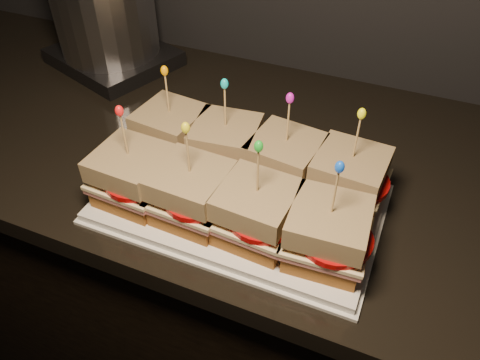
% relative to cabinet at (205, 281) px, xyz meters
% --- Properties ---
extents(cabinet, '(2.47, 0.62, 0.89)m').
position_rel_cabinet_xyz_m(cabinet, '(0.00, 0.00, 0.00)').
color(cabinet, black).
rests_on(cabinet, ground).
extents(granite_slab, '(2.51, 0.66, 0.04)m').
position_rel_cabinet_xyz_m(granite_slab, '(0.00, 0.00, 0.46)').
color(granite_slab, black).
rests_on(granite_slab, cabinet).
extents(platter, '(0.43, 0.27, 0.02)m').
position_rel_cabinet_xyz_m(platter, '(0.17, -0.15, 0.49)').
color(platter, white).
rests_on(platter, granite_slab).
extents(platter_rim, '(0.44, 0.28, 0.01)m').
position_rel_cabinet_xyz_m(platter_rim, '(0.17, -0.15, 0.49)').
color(platter_rim, white).
rests_on(platter_rim, granite_slab).
extents(sandwich_0_bread_bot, '(0.11, 0.11, 0.03)m').
position_rel_cabinet_xyz_m(sandwich_0_bread_bot, '(0.01, -0.09, 0.52)').
color(sandwich_0_bread_bot, brown).
rests_on(sandwich_0_bread_bot, platter).
extents(sandwich_0_ham, '(0.12, 0.12, 0.01)m').
position_rel_cabinet_xyz_m(sandwich_0_ham, '(0.01, -0.09, 0.53)').
color(sandwich_0_ham, '#C3655E').
rests_on(sandwich_0_ham, sandwich_0_bread_bot).
extents(sandwich_0_cheese, '(0.12, 0.12, 0.01)m').
position_rel_cabinet_xyz_m(sandwich_0_cheese, '(0.01, -0.09, 0.54)').
color(sandwich_0_cheese, '#F9E2A6').
rests_on(sandwich_0_cheese, sandwich_0_ham).
extents(sandwich_0_tomato, '(0.10, 0.10, 0.01)m').
position_rel_cabinet_xyz_m(sandwich_0_tomato, '(0.02, -0.10, 0.55)').
color(sandwich_0_tomato, '#B30809').
rests_on(sandwich_0_tomato, sandwich_0_cheese).
extents(sandwich_0_bread_top, '(0.11, 0.11, 0.03)m').
position_rel_cabinet_xyz_m(sandwich_0_bread_top, '(0.01, -0.09, 0.57)').
color(sandwich_0_bread_top, '#523012').
rests_on(sandwich_0_bread_top, sandwich_0_tomato).
extents(sandwich_0_pick, '(0.00, 0.00, 0.09)m').
position_rel_cabinet_xyz_m(sandwich_0_pick, '(0.01, -0.09, 0.62)').
color(sandwich_0_pick, tan).
rests_on(sandwich_0_pick, sandwich_0_bread_top).
extents(sandwich_0_frill, '(0.01, 0.01, 0.02)m').
position_rel_cabinet_xyz_m(sandwich_0_frill, '(0.01, -0.09, 0.66)').
color(sandwich_0_frill, orange).
rests_on(sandwich_0_frill, sandwich_0_pick).
extents(sandwich_1_bread_bot, '(0.11, 0.11, 0.03)m').
position_rel_cabinet_xyz_m(sandwich_1_bread_bot, '(0.12, -0.09, 0.52)').
color(sandwich_1_bread_bot, brown).
rests_on(sandwich_1_bread_bot, platter).
extents(sandwich_1_ham, '(0.12, 0.12, 0.01)m').
position_rel_cabinet_xyz_m(sandwich_1_ham, '(0.12, -0.09, 0.53)').
color(sandwich_1_ham, '#C3655E').
rests_on(sandwich_1_ham, sandwich_1_bread_bot).
extents(sandwich_1_cheese, '(0.12, 0.12, 0.01)m').
position_rel_cabinet_xyz_m(sandwich_1_cheese, '(0.12, -0.09, 0.54)').
color(sandwich_1_cheese, '#F9E2A6').
rests_on(sandwich_1_cheese, sandwich_1_ham).
extents(sandwich_1_tomato, '(0.10, 0.10, 0.01)m').
position_rel_cabinet_xyz_m(sandwich_1_tomato, '(0.13, -0.10, 0.55)').
color(sandwich_1_tomato, '#B30809').
rests_on(sandwich_1_tomato, sandwich_1_cheese).
extents(sandwich_1_bread_top, '(0.11, 0.11, 0.03)m').
position_rel_cabinet_xyz_m(sandwich_1_bread_top, '(0.12, -0.09, 0.57)').
color(sandwich_1_bread_top, '#523012').
rests_on(sandwich_1_bread_top, sandwich_1_tomato).
extents(sandwich_1_pick, '(0.00, 0.00, 0.09)m').
position_rel_cabinet_xyz_m(sandwich_1_pick, '(0.12, -0.09, 0.62)').
color(sandwich_1_pick, tan).
rests_on(sandwich_1_pick, sandwich_1_bread_top).
extents(sandwich_1_frill, '(0.01, 0.01, 0.02)m').
position_rel_cabinet_xyz_m(sandwich_1_frill, '(0.12, -0.09, 0.66)').
color(sandwich_1_frill, '#0BBFC1').
rests_on(sandwich_1_frill, sandwich_1_pick).
extents(sandwich_2_bread_bot, '(0.11, 0.11, 0.03)m').
position_rel_cabinet_xyz_m(sandwich_2_bread_bot, '(0.22, -0.09, 0.52)').
color(sandwich_2_bread_bot, brown).
rests_on(sandwich_2_bread_bot, platter).
extents(sandwich_2_ham, '(0.12, 0.12, 0.01)m').
position_rel_cabinet_xyz_m(sandwich_2_ham, '(0.22, -0.09, 0.53)').
color(sandwich_2_ham, '#C3655E').
rests_on(sandwich_2_ham, sandwich_2_bread_bot).
extents(sandwich_2_cheese, '(0.13, 0.12, 0.01)m').
position_rel_cabinet_xyz_m(sandwich_2_cheese, '(0.22, -0.09, 0.54)').
color(sandwich_2_cheese, '#F9E2A6').
rests_on(sandwich_2_cheese, sandwich_2_ham).
extents(sandwich_2_tomato, '(0.10, 0.10, 0.01)m').
position_rel_cabinet_xyz_m(sandwich_2_tomato, '(0.23, -0.10, 0.55)').
color(sandwich_2_tomato, '#B30809').
rests_on(sandwich_2_tomato, sandwich_2_cheese).
extents(sandwich_2_bread_top, '(0.11, 0.11, 0.03)m').
position_rel_cabinet_xyz_m(sandwich_2_bread_top, '(0.22, -0.09, 0.57)').
color(sandwich_2_bread_top, '#523012').
rests_on(sandwich_2_bread_top, sandwich_2_tomato).
extents(sandwich_2_pick, '(0.00, 0.00, 0.09)m').
position_rel_cabinet_xyz_m(sandwich_2_pick, '(0.22, -0.09, 0.62)').
color(sandwich_2_pick, tan).
rests_on(sandwich_2_pick, sandwich_2_bread_top).
extents(sandwich_2_frill, '(0.01, 0.01, 0.02)m').
position_rel_cabinet_xyz_m(sandwich_2_frill, '(0.22, -0.09, 0.66)').
color(sandwich_2_frill, '#CA14B5').
rests_on(sandwich_2_frill, sandwich_2_pick).
extents(sandwich_3_bread_bot, '(0.11, 0.11, 0.03)m').
position_rel_cabinet_xyz_m(sandwich_3_bread_bot, '(0.32, -0.09, 0.52)').
color(sandwich_3_bread_bot, brown).
rests_on(sandwich_3_bread_bot, platter).
extents(sandwich_3_ham, '(0.12, 0.11, 0.01)m').
position_rel_cabinet_xyz_m(sandwich_3_ham, '(0.32, -0.09, 0.53)').
color(sandwich_3_ham, '#C3655E').
rests_on(sandwich_3_ham, sandwich_3_bread_bot).
extents(sandwich_3_cheese, '(0.12, 0.12, 0.01)m').
position_rel_cabinet_xyz_m(sandwich_3_cheese, '(0.32, -0.09, 0.54)').
color(sandwich_3_cheese, '#F9E2A6').
rests_on(sandwich_3_cheese, sandwich_3_ham).
extents(sandwich_3_tomato, '(0.10, 0.10, 0.01)m').
position_rel_cabinet_xyz_m(sandwich_3_tomato, '(0.33, -0.10, 0.55)').
color(sandwich_3_tomato, '#B30809').
rests_on(sandwich_3_tomato, sandwich_3_cheese).
extents(sandwich_3_bread_top, '(0.11, 0.11, 0.03)m').
position_rel_cabinet_xyz_m(sandwich_3_bread_top, '(0.32, -0.09, 0.57)').
color(sandwich_3_bread_top, '#523012').
rests_on(sandwich_3_bread_top, sandwich_3_tomato).
extents(sandwich_3_pick, '(0.00, 0.00, 0.09)m').
position_rel_cabinet_xyz_m(sandwich_3_pick, '(0.32, -0.09, 0.62)').
color(sandwich_3_pick, tan).
rests_on(sandwich_3_pick, sandwich_3_bread_top).
extents(sandwich_3_frill, '(0.01, 0.01, 0.02)m').
position_rel_cabinet_xyz_m(sandwich_3_frill, '(0.32, -0.09, 0.66)').
color(sandwich_3_frill, '#EFF110').
rests_on(sandwich_3_frill, sandwich_3_pick).
extents(sandwich_4_bread_bot, '(0.10, 0.10, 0.03)m').
position_rel_cabinet_xyz_m(sandwich_4_bread_bot, '(0.01, -0.22, 0.52)').
color(sandwich_4_bread_bot, brown).
rests_on(sandwich_4_bread_bot, platter).
extents(sandwich_4_ham, '(0.12, 0.11, 0.01)m').
position_rel_cabinet_xyz_m(sandwich_4_ham, '(0.01, -0.22, 0.53)').
color(sandwich_4_ham, '#C3655E').
rests_on(sandwich_4_ham, sandwich_4_bread_bot).
extents(sandwich_4_cheese, '(0.12, 0.11, 0.01)m').
position_rel_cabinet_xyz_m(sandwich_4_cheese, '(0.01, -0.22, 0.54)').
color(sandwich_4_cheese, '#F9E2A6').
rests_on(sandwich_4_cheese, sandwich_4_ham).
extents(sandwich_4_tomato, '(0.10, 0.10, 0.01)m').
position_rel_cabinet_xyz_m(sandwich_4_tomato, '(0.02, -0.22, 0.55)').
color(sandwich_4_tomato, '#B30809').
rests_on(sandwich_4_tomato, sandwich_4_cheese).
extents(sandwich_4_bread_top, '(0.11, 0.11, 0.03)m').
position_rel_cabinet_xyz_m(sandwich_4_bread_top, '(0.01, -0.22, 0.57)').
color(sandwich_4_bread_top, '#523012').
rests_on(sandwich_4_bread_top, sandwich_4_tomato).
extents(sandwich_4_pick, '(0.00, 0.00, 0.09)m').
position_rel_cabinet_xyz_m(sandwich_4_pick, '(0.01, -0.22, 0.62)').
color(sandwich_4_pick, tan).
rests_on(sandwich_4_pick, sandwich_4_bread_top).
extents(sandwich_4_frill, '(0.01, 0.01, 0.02)m').
position_rel_cabinet_xyz_m(sandwich_4_frill, '(0.01, -0.22, 0.66)').
color(sandwich_4_frill, red).
rests_on(sandwich_4_frill, sandwich_4_pick).
extents(sandwich_5_bread_bot, '(0.10, 0.10, 0.03)m').
position_rel_cabinet_xyz_m(sandwich_5_bread_bot, '(0.12, -0.22, 0.52)').
color(sandwich_5_bread_bot, brown).
rests_on(sandwich_5_bread_bot, platter).
extents(sandwich_5_ham, '(0.12, 0.11, 0.01)m').
position_rel_cabinet_xyz_m(sandwich_5_ham, '(0.12, -0.22, 0.53)').
color(sandwich_5_ham, '#C3655E').
rests_on(sandwich_5_ham, sandwich_5_bread_bot).
extents(sandwich_5_cheese, '(0.12, 0.11, 0.01)m').
position_rel_cabinet_xyz_m(sandwich_5_cheese, '(0.12, -0.22, 0.54)').
color(sandwich_5_cheese, '#F9E2A6').
rests_on(sandwich_5_cheese, sandwich_5_ham).
extents(sandwich_5_tomato, '(0.10, 0.10, 0.01)m').
position_rel_cabinet_xyz_m(sandwich_5_tomato, '(0.13, -0.22, 0.55)').
color(sandwich_5_tomato, '#B30809').
rests_on(sandwich_5_tomato, sandwich_5_cheese).
extents(sandwich_5_bread_top, '(0.11, 0.11, 0.03)m').
position_rel_cabinet_xyz_m(sandwich_5_bread_top, '(0.12, -0.22, 0.57)').
color(sandwich_5_bread_top, '#523012').
rests_on(sandwich_5_bread_top, sandwich_5_tomato).
extents(sandwich_5_pick, '(0.00, 0.00, 0.09)m').
position_rel_cabinet_xyz_m(sandwich_5_pick, '(0.12, -0.22, 0.62)').
color(sandwich_5_pick, tan).
rests_on(sandwich_5_pick, sandwich_5_bread_top).
extents(sandwich_5_frill, '(0.01, 0.01, 0.02)m').
position_rel_cabinet_xyz_m(sandwich_5_frill, '(0.12, -0.22, 0.66)').
color(sandwich_5_frill, yellow).
rests_on(sandwich_5_frill, sandwich_5_pick).
extents(sandwich_6_bread_bot, '(0.11, 0.11, 0.03)m').
position_rel_cabinet_xyz_m(sandwich_6_bread_bot, '(0.22, -0.22, 0.52)').
color(sandwich_6_bread_bot, brown).
rests_on(sandwich_6_bread_bot, platter).
extents(sandwich_6_ham, '(0.12, 0.11, 0.01)m').
position_rel_cabinet_xyz_m(sandwich_6_ham, '(0.22, -0.22, 0.53)').
color(sandwich_6_ham, '#C3655E').
rests_on(sandwich_6_ham, sandwich_6_bread_bot).
extents(sandwich_6_cheese, '(0.12, 0.12, 0.01)m').
position_rel_cabinet_xyz_m(sandwich_6_cheese, '(0.22, -0.22, 0.54)').
color(sandwich_6_cheese, '#F9E2A6').
rests_on(sandwich_6_cheese, sandwich_6_ham).
extents(sandwich_6_tomato, '(0.10, 0.10, 0.01)m').
position_rel_cabinet_xyz_m(sandwich_6_tomato, '(0.23, -0.22, 0.55)').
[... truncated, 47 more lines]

